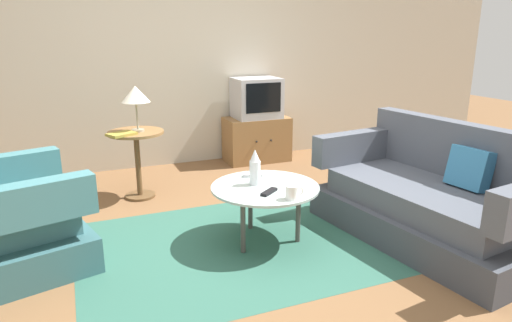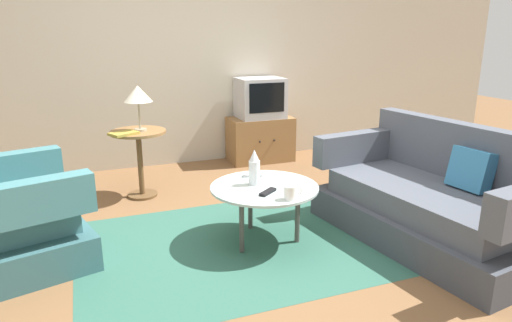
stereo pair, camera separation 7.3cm
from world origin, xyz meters
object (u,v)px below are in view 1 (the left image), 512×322
object	(u,v)px
tv_stand	(257,139)
tv_remote_silver	(252,175)
armchair	(4,222)
side_table	(137,150)
book	(122,134)
table_lamp	(135,95)
mug	(292,192)
couch	(432,201)
vase	(255,168)
tv_remote_dark	(269,192)
television	(257,98)
coffee_table	(265,191)

from	to	relation	value
tv_stand	tv_remote_silver	size ratio (longest dim) A/B	4.86
armchair	side_table	distance (m)	1.44
book	side_table	bearing A→B (deg)	16.01
table_lamp	armchair	bearing A→B (deg)	-135.28
mug	book	world-z (taller)	book
couch	side_table	bearing A→B (deg)	39.90
tv_stand	vase	xyz separation A→B (m)	(-0.83, -1.99, 0.29)
tv_remote_dark	tv_remote_silver	bearing A→B (deg)	48.93
armchair	vase	world-z (taller)	armchair
vase	table_lamp	bearing A→B (deg)	117.89
table_lamp	vase	xyz separation A→B (m)	(0.65, -1.23, -0.41)
couch	tv_stand	bearing A→B (deg)	1.26
table_lamp	book	bearing A→B (deg)	-144.46
armchair	vase	distance (m)	1.70
table_lamp	vase	bearing A→B (deg)	-62.11
couch	tv_remote_silver	size ratio (longest dim) A/B	11.62
mug	television	bearing A→B (deg)	73.19
couch	tv_stand	distance (m)	2.50
couch	vase	xyz separation A→B (m)	(-1.23, 0.48, 0.26)
couch	coffee_table	distance (m)	1.25
television	mug	world-z (taller)	television
tv_stand	couch	bearing A→B (deg)	-80.73
side_table	tv_remote_silver	size ratio (longest dim) A/B	4.11
mug	book	size ratio (longest dim) A/B	0.47
table_lamp	mug	xyz separation A→B (m)	(0.76, -1.60, -0.49)
television	tv_remote_silver	size ratio (longest dim) A/B	3.43
mug	tv_remote_silver	bearing A→B (deg)	96.80
armchair	tv_remote_silver	bearing A→B (deg)	73.33
couch	side_table	world-z (taller)	couch
television	mug	xyz separation A→B (m)	(-0.72, -2.37, -0.28)
side_table	tv_stand	world-z (taller)	side_table
television	coffee_table	bearing A→B (deg)	-110.70
coffee_table	couch	bearing A→B (deg)	-19.51
television	book	bearing A→B (deg)	-151.72
tv_stand	mug	xyz separation A→B (m)	(-0.72, -2.36, 0.22)
couch	tv_remote_silver	xyz separation A→B (m)	(-1.18, 0.65, 0.15)
tv_remote_dark	side_table	bearing A→B (deg)	78.69
armchair	book	bearing A→B (deg)	120.61
armchair	television	size ratio (longest dim) A/B	2.09
television	tv_remote_dark	distance (m)	2.37
table_lamp	tv_remote_silver	distance (m)	1.36
television	table_lamp	world-z (taller)	table_lamp
coffee_table	tv_remote_dark	xyz separation A→B (m)	(-0.03, -0.15, 0.05)
armchair	tv_remote_dark	distance (m)	1.75
tv_remote_silver	book	distance (m)	1.28
coffee_table	book	size ratio (longest dim) A/B	2.84
book	coffee_table	bearing A→B (deg)	-80.56
couch	tv_stand	xyz separation A→B (m)	(-0.40, 2.46, -0.03)
tv_stand	book	size ratio (longest dim) A/B	2.70
side_table	book	xyz separation A→B (m)	(-0.14, -0.13, 0.19)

